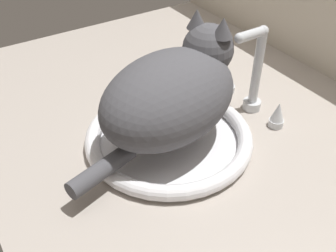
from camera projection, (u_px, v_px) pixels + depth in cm
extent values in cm
cube|color=#ADA399|center=(194.00, 137.00, 85.30)|extent=(121.40, 83.24, 3.00)
torus|color=white|center=(168.00, 136.00, 80.94)|extent=(33.60, 33.60, 3.03)
cylinder|color=white|center=(168.00, 140.00, 81.69)|extent=(29.06, 29.06, 0.60)
cylinder|color=silver|center=(251.00, 104.00, 90.64)|extent=(4.00, 4.00, 2.04)
cylinder|color=silver|center=(256.00, 67.00, 84.85)|extent=(2.00, 2.00, 16.76)
sphere|color=silver|center=(262.00, 30.00, 79.70)|extent=(2.20, 2.20, 2.20)
cylinder|color=silver|center=(251.00, 34.00, 78.40)|extent=(2.00, 6.09, 2.00)
sphere|color=silver|center=(239.00, 38.00, 77.11)|extent=(2.10, 2.10, 2.10)
cylinder|color=silver|center=(228.00, 89.00, 96.07)|extent=(3.20, 3.20, 1.60)
cone|color=silver|center=(229.00, 78.00, 94.25)|extent=(2.88, 2.88, 4.29)
cylinder|color=silver|center=(276.00, 123.00, 85.49)|extent=(3.20, 3.20, 1.60)
cone|color=silver|center=(278.00, 112.00, 83.68)|extent=(2.88, 2.88, 4.29)
ellipsoid|color=#4C4C51|center=(168.00, 96.00, 75.09)|extent=(28.18, 34.44, 15.98)
sphere|color=#4C4C51|center=(208.00, 49.00, 79.04)|extent=(10.26, 10.26, 10.26)
cone|color=#4C4C51|center=(197.00, 18.00, 77.24)|extent=(3.90, 3.90, 3.85)
cone|color=#4C4C51|center=(223.00, 27.00, 74.05)|extent=(3.90, 3.90, 3.85)
ellipsoid|color=silver|center=(219.00, 47.00, 81.96)|extent=(5.00, 4.16, 3.28)
ellipsoid|color=silver|center=(202.00, 78.00, 81.79)|extent=(13.24, 11.21, 8.79)
cylinder|color=#4C4C51|center=(102.00, 170.00, 68.80)|extent=(6.88, 13.89, 3.20)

